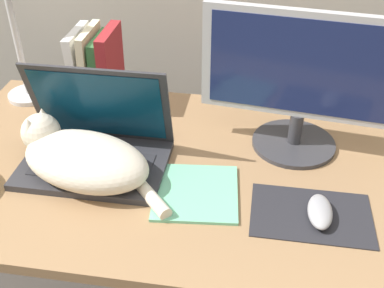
{
  "coord_description": "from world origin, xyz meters",
  "views": [
    {
      "loc": [
        0.19,
        -0.59,
        1.53
      ],
      "look_at": [
        0.05,
        0.34,
        0.86
      ],
      "focal_mm": 45.0,
      "sensor_mm": 36.0,
      "label": 1
    }
  ],
  "objects_px": {
    "cat": "(81,158)",
    "book_row": "(97,68)",
    "external_monitor": "(303,80)",
    "computer_mouse": "(320,212)",
    "desk_lamp": "(17,10)",
    "notepad": "(196,192)",
    "laptop": "(96,146)"
  },
  "relations": [
    {
      "from": "cat",
      "to": "external_monitor",
      "type": "height_order",
      "value": "external_monitor"
    },
    {
      "from": "laptop",
      "to": "external_monitor",
      "type": "xyz_separation_m",
      "value": [
        0.51,
        0.15,
        0.15
      ]
    },
    {
      "from": "notepad",
      "to": "book_row",
      "type": "bearing_deg",
      "value": 132.99
    },
    {
      "from": "cat",
      "to": "book_row",
      "type": "bearing_deg",
      "value": 101.13
    },
    {
      "from": "laptop",
      "to": "cat",
      "type": "relative_size",
      "value": 0.87
    },
    {
      "from": "cat",
      "to": "notepad",
      "type": "relative_size",
      "value": 1.88
    },
    {
      "from": "cat",
      "to": "notepad",
      "type": "xyz_separation_m",
      "value": [
        0.29,
        -0.02,
        -0.06
      ]
    },
    {
      "from": "cat",
      "to": "external_monitor",
      "type": "bearing_deg",
      "value": 22.85
    },
    {
      "from": "cat",
      "to": "desk_lamp",
      "type": "bearing_deg",
      "value": 129.45
    },
    {
      "from": "cat",
      "to": "computer_mouse",
      "type": "xyz_separation_m",
      "value": [
        0.58,
        -0.06,
        -0.04
      ]
    },
    {
      "from": "desk_lamp",
      "to": "cat",
      "type": "bearing_deg",
      "value": -50.55
    },
    {
      "from": "external_monitor",
      "to": "notepad",
      "type": "xyz_separation_m",
      "value": [
        -0.23,
        -0.24,
        -0.2
      ]
    },
    {
      "from": "computer_mouse",
      "to": "desk_lamp",
      "type": "xyz_separation_m",
      "value": [
        -0.85,
        0.39,
        0.28
      ]
    },
    {
      "from": "book_row",
      "to": "notepad",
      "type": "relative_size",
      "value": 1.07
    },
    {
      "from": "external_monitor",
      "to": "computer_mouse",
      "type": "relative_size",
      "value": 4.57
    },
    {
      "from": "external_monitor",
      "to": "desk_lamp",
      "type": "distance_m",
      "value": 0.81
    },
    {
      "from": "laptop",
      "to": "notepad",
      "type": "relative_size",
      "value": 1.65
    },
    {
      "from": "computer_mouse",
      "to": "desk_lamp",
      "type": "height_order",
      "value": "desk_lamp"
    },
    {
      "from": "cat",
      "to": "computer_mouse",
      "type": "relative_size",
      "value": 3.72
    },
    {
      "from": "laptop",
      "to": "desk_lamp",
      "type": "xyz_separation_m",
      "value": [
        -0.29,
        0.26,
        0.25
      ]
    },
    {
      "from": "cat",
      "to": "book_row",
      "type": "relative_size",
      "value": 1.77
    },
    {
      "from": "book_row",
      "to": "desk_lamp",
      "type": "xyz_separation_m",
      "value": [
        -0.2,
        -0.03,
        0.18
      ]
    },
    {
      "from": "external_monitor",
      "to": "computer_mouse",
      "type": "xyz_separation_m",
      "value": [
        0.05,
        -0.28,
        -0.18
      ]
    },
    {
      "from": "laptop",
      "to": "external_monitor",
      "type": "distance_m",
      "value": 0.55
    },
    {
      "from": "laptop",
      "to": "desk_lamp",
      "type": "bearing_deg",
      "value": 137.31
    },
    {
      "from": "external_monitor",
      "to": "cat",
      "type": "bearing_deg",
      "value": -157.15
    },
    {
      "from": "cat",
      "to": "notepad",
      "type": "distance_m",
      "value": 0.29
    },
    {
      "from": "laptop",
      "to": "desk_lamp",
      "type": "distance_m",
      "value": 0.46
    },
    {
      "from": "laptop",
      "to": "book_row",
      "type": "bearing_deg",
      "value": 106.13
    },
    {
      "from": "external_monitor",
      "to": "notepad",
      "type": "relative_size",
      "value": 2.31
    },
    {
      "from": "laptop",
      "to": "cat",
      "type": "xyz_separation_m",
      "value": [
        -0.01,
        -0.07,
        0.01
      ]
    },
    {
      "from": "desk_lamp",
      "to": "notepad",
      "type": "relative_size",
      "value": 1.97
    }
  ]
}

